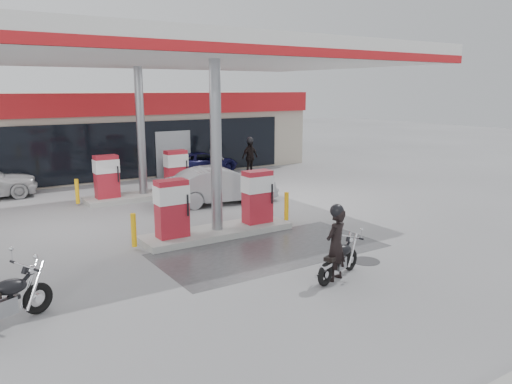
% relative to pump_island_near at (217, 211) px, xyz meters
% --- Properties ---
extents(ground, '(90.00, 90.00, 0.00)m').
position_rel_pump_island_near_xyz_m(ground, '(0.00, -2.00, -0.71)').
color(ground, gray).
rests_on(ground, ground).
extents(wet_patch, '(6.00, 3.00, 0.00)m').
position_rel_pump_island_near_xyz_m(wet_patch, '(0.50, -2.00, -0.71)').
color(wet_patch, '#4C4C4F').
rests_on(wet_patch, ground).
extents(drain_cover, '(0.70, 0.70, 0.01)m').
position_rel_pump_island_near_xyz_m(drain_cover, '(2.00, -4.00, -0.71)').
color(drain_cover, '#38383A').
rests_on(drain_cover, ground).
extents(store_building, '(22.00, 8.22, 4.00)m').
position_rel_pump_island_near_xyz_m(store_building, '(0.01, 13.94, 1.30)').
color(store_building, '#AFA792').
rests_on(store_building, ground).
extents(canopy, '(16.00, 10.02, 5.51)m').
position_rel_pump_island_near_xyz_m(canopy, '(0.00, 3.00, 4.56)').
color(canopy, silver).
rests_on(canopy, ground).
extents(pump_island_near, '(5.14, 1.30, 1.78)m').
position_rel_pump_island_near_xyz_m(pump_island_near, '(0.00, 0.00, 0.00)').
color(pump_island_near, '#9E9E99').
rests_on(pump_island_near, ground).
extents(pump_island_far, '(5.14, 1.30, 1.78)m').
position_rel_pump_island_near_xyz_m(pump_island_far, '(0.00, 6.00, 0.00)').
color(pump_island_far, '#9E9E99').
rests_on(pump_island_far, ground).
extents(main_motorcycle, '(1.67, 0.81, 0.89)m').
position_rel_pump_island_near_xyz_m(main_motorcycle, '(0.71, -4.43, -0.32)').
color(main_motorcycle, black).
rests_on(main_motorcycle, ground).
extents(biker_main, '(0.69, 0.56, 1.64)m').
position_rel_pump_island_near_xyz_m(biker_main, '(0.53, -4.50, 0.11)').
color(biker_main, black).
rests_on(biker_main, ground).
extents(parked_motorcycle, '(1.91, 1.02, 1.04)m').
position_rel_pump_island_near_xyz_m(parked_motorcycle, '(-5.96, -2.98, -0.25)').
color(parked_motorcycle, black).
rests_on(parked_motorcycle, ground).
extents(attendant, '(0.73, 0.92, 1.81)m').
position_rel_pump_island_near_xyz_m(attendant, '(4.76, 8.80, 0.20)').
color(attendant, '#5B5B60').
rests_on(attendant, ground).
extents(hatchback_silver, '(4.28, 1.99, 1.36)m').
position_rel_pump_island_near_xyz_m(hatchback_silver, '(2.12, 3.60, -0.03)').
color(hatchback_silver, '#96989D').
rests_on(hatchback_silver, ground).
extents(parked_car_right, '(4.15, 2.26, 1.10)m').
position_rel_pump_island_near_xyz_m(parked_car_right, '(4.50, 10.00, -0.16)').
color(parked_car_right, '#161548').
rests_on(parked_car_right, ground).
extents(biker_walking, '(1.11, 0.69, 1.77)m').
position_rel_pump_island_near_xyz_m(biker_walking, '(6.31, 8.20, 0.17)').
color(biker_walking, black).
rests_on(biker_walking, ground).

